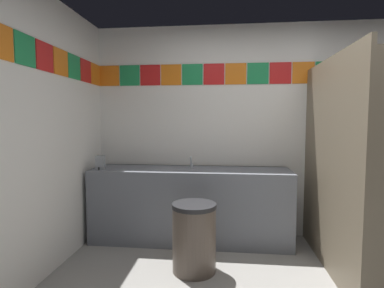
{
  "coord_description": "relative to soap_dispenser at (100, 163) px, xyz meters",
  "views": [
    {
      "loc": [
        -0.5,
        -2.03,
        1.4
      ],
      "look_at": [
        -0.85,
        1.11,
        1.15
      ],
      "focal_mm": 28.67,
      "sensor_mm": 36.0,
      "label": 1
    }
  ],
  "objects": [
    {
      "name": "wall_back",
      "position": [
        1.91,
        0.49,
        0.35
      ],
      "size": [
        4.16,
        0.09,
        2.53
      ],
      "color": "white",
      "rests_on": "ground_plane"
    },
    {
      "name": "wall_side",
      "position": [
        -0.21,
        -1.26,
        0.35
      ],
      "size": [
        0.09,
        3.42,
        2.53
      ],
      "color": "white",
      "rests_on": "ground_plane"
    },
    {
      "name": "vanity_counter",
      "position": [
        1.0,
        0.17,
        -0.49
      ],
      "size": [
        2.26,
        0.57,
        0.84
      ],
      "color": "slate",
      "rests_on": "ground_plane"
    },
    {
      "name": "faucet_center",
      "position": [
        1.0,
        0.25,
        -0.03
      ],
      "size": [
        0.04,
        0.1,
        0.14
      ],
      "color": "silver",
      "rests_on": "vanity_counter"
    },
    {
      "name": "soap_dispenser",
      "position": [
        0.0,
        0.0,
        0.0
      ],
      "size": [
        0.09,
        0.09,
        0.16
      ],
      "color": "gray",
      "rests_on": "vanity_counter"
    },
    {
      "name": "stall_divider",
      "position": [
        2.52,
        -0.6,
        0.07
      ],
      "size": [
        0.92,
        1.58,
        1.97
      ],
      "color": "#726651",
      "rests_on": "ground_plane"
    },
    {
      "name": "toilet",
      "position": [
        2.86,
        -0.05,
        -0.61
      ],
      "size": [
        0.39,
        0.49,
        0.74
      ],
      "color": "white",
      "rests_on": "ground_plane"
    },
    {
      "name": "trash_bin",
      "position": [
        1.12,
        -0.56,
        -0.6
      ],
      "size": [
        0.41,
        0.41,
        0.64
      ],
      "color": "brown",
      "rests_on": "ground_plane"
    }
  ]
}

